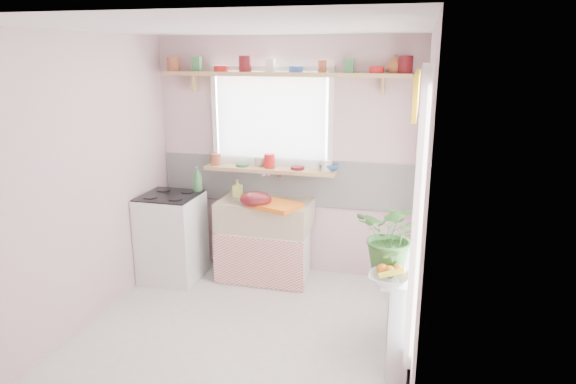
# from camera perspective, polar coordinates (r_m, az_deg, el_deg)

# --- Properties ---
(room) EXTENTS (3.20, 3.20, 3.20)m
(room) POSITION_cam_1_polar(r_m,az_deg,el_deg) (4.57, 5.48, 3.06)
(room) COLOR white
(room) RESTS_ON ground
(sink_unit) EXTENTS (0.95, 0.65, 1.11)m
(sink_unit) POSITION_cam_1_polar(r_m,az_deg,el_deg) (5.42, -2.55, -5.25)
(sink_unit) COLOR white
(sink_unit) RESTS_ON ground
(cooker) EXTENTS (0.58, 0.58, 0.93)m
(cooker) POSITION_cam_1_polar(r_m,az_deg,el_deg) (5.54, -12.77, -4.85)
(cooker) COLOR white
(cooker) RESTS_ON ground
(radiator_ledge) EXTENTS (0.22, 0.95, 0.78)m
(radiator_ledge) POSITION_cam_1_polar(r_m,az_deg,el_deg) (4.22, 12.44, -12.38)
(radiator_ledge) COLOR white
(radiator_ledge) RESTS_ON ground
(windowsill) EXTENTS (1.40, 0.22, 0.04)m
(windowsill) POSITION_cam_1_polar(r_m,az_deg,el_deg) (5.39, -2.06, 2.49)
(windowsill) COLOR tan
(windowsill) RESTS_ON room
(pine_shelf) EXTENTS (2.52, 0.24, 0.04)m
(pine_shelf) POSITION_cam_1_polar(r_m,az_deg,el_deg) (5.20, -0.57, 12.96)
(pine_shelf) COLOR tan
(pine_shelf) RESTS_ON room
(shelf_crockery) EXTENTS (2.47, 0.11, 0.12)m
(shelf_crockery) POSITION_cam_1_polar(r_m,az_deg,el_deg) (5.21, -0.83, 13.78)
(shelf_crockery) COLOR #A55133
(shelf_crockery) RESTS_ON pine_shelf
(sill_crockery) EXTENTS (1.35, 0.11, 0.12)m
(sill_crockery) POSITION_cam_1_polar(r_m,az_deg,el_deg) (5.37, -2.07, 3.29)
(sill_crockery) COLOR #A55133
(sill_crockery) RESTS_ON windowsill
(dish_tray) EXTENTS (0.54, 0.47, 0.05)m
(dish_tray) POSITION_cam_1_polar(r_m,az_deg,el_deg) (5.06, -1.42, -1.50)
(dish_tray) COLOR orange
(dish_tray) RESTS_ON sink_unit
(colander) EXTENTS (0.33, 0.33, 0.14)m
(colander) POSITION_cam_1_polar(r_m,az_deg,el_deg) (5.10, -3.62, -0.80)
(colander) COLOR maroon
(colander) RESTS_ON sink_unit
(jade_plant) EXTENTS (0.60, 0.56, 0.55)m
(jade_plant) POSITION_cam_1_polar(r_m,az_deg,el_deg) (3.80, 11.55, -4.76)
(jade_plant) COLOR #346327
(jade_plant) RESTS_ON radiator_ledge
(fruit_bowl) EXTENTS (0.31, 0.31, 0.07)m
(fruit_bowl) POSITION_cam_1_polar(r_m,az_deg,el_deg) (3.69, 11.15, -9.44)
(fruit_bowl) COLOR silver
(fruit_bowl) RESTS_ON radiator_ledge
(herb_pot) EXTENTS (0.14, 0.11, 0.24)m
(herb_pot) POSITION_cam_1_polar(r_m,az_deg,el_deg) (3.74, 11.31, -7.70)
(herb_pot) COLOR #39702D
(herb_pot) RESTS_ON radiator_ledge
(soap_bottle_sink) EXTENTS (0.09, 0.09, 0.19)m
(soap_bottle_sink) POSITION_cam_1_polar(r_m,az_deg,el_deg) (5.44, -5.63, 0.43)
(soap_bottle_sink) COLOR #D6E063
(soap_bottle_sink) RESTS_ON sink_unit
(sill_cup) EXTENTS (0.13, 0.13, 0.10)m
(sill_cup) POSITION_cam_1_polar(r_m,az_deg,el_deg) (5.46, -3.13, 3.41)
(sill_cup) COLOR beige
(sill_cup) RESTS_ON windowsill
(sill_bowl) EXTENTS (0.22, 0.22, 0.07)m
(sill_bowl) POSITION_cam_1_polar(r_m,az_deg,el_deg) (5.29, 4.58, 2.82)
(sill_bowl) COLOR #2D5695
(sill_bowl) RESTS_ON windowsill
(shelf_vase) EXTENTS (0.18, 0.18, 0.17)m
(shelf_vase) POSITION_cam_1_polar(r_m,az_deg,el_deg) (5.09, 11.81, 13.78)
(shelf_vase) COLOR #B56537
(shelf_vase) RESTS_ON pine_shelf
(cooker_bottle) EXTENTS (0.11, 0.11, 0.27)m
(cooker_bottle) POSITION_cam_1_polar(r_m,az_deg,el_deg) (5.47, -10.04, 1.47)
(cooker_bottle) COLOR #408148
(cooker_bottle) RESTS_ON cooker
(fruit) EXTENTS (0.20, 0.14, 0.10)m
(fruit) POSITION_cam_1_polar(r_m,az_deg,el_deg) (3.67, 11.30, -8.57)
(fruit) COLOR orange
(fruit) RESTS_ON fruit_bowl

